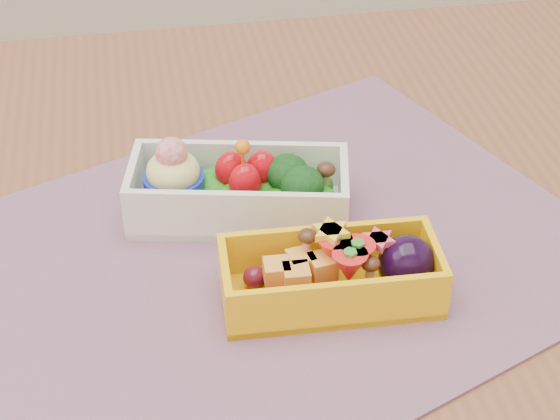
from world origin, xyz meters
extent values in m
cube|color=brown|center=(0.00, 0.00, 0.73)|extent=(1.20, 0.80, 0.04)
cube|color=gray|center=(0.01, 0.00, 0.75)|extent=(0.57, 0.51, 0.00)
cube|color=white|center=(-0.01, 0.05, 0.78)|extent=(0.18, 0.11, 0.04)
ellipsoid|color=green|center=(-0.01, 0.05, 0.77)|extent=(0.17, 0.09, 0.02)
cylinder|color=#162DA5|center=(-0.06, 0.06, 0.77)|extent=(0.05, 0.05, 0.03)
sphere|color=red|center=(-0.06, 0.06, 0.81)|extent=(0.02, 0.02, 0.02)
ellipsoid|color=#BE0710|center=(-0.01, 0.06, 0.79)|extent=(0.03, 0.02, 0.03)
ellipsoid|color=#BE0710|center=(0.00, 0.04, 0.79)|extent=(0.03, 0.02, 0.03)
ellipsoid|color=#BE0710|center=(0.01, 0.06, 0.79)|extent=(0.03, 0.02, 0.03)
sphere|color=orange|center=(0.00, 0.05, 0.81)|extent=(0.01, 0.01, 0.01)
ellipsoid|color=black|center=(0.03, 0.05, 0.79)|extent=(0.03, 0.03, 0.03)
ellipsoid|color=black|center=(0.04, 0.03, 0.79)|extent=(0.03, 0.03, 0.03)
ellipsoid|color=#3F2111|center=(0.06, 0.04, 0.79)|extent=(0.01, 0.01, 0.01)
cube|color=yellow|center=(0.04, -0.06, 0.77)|extent=(0.15, 0.07, 0.04)
ellipsoid|color=#571020|center=(0.01, -0.06, 0.77)|extent=(0.08, 0.04, 0.02)
cube|color=orange|center=(0.02, -0.05, 0.78)|extent=(0.04, 0.03, 0.02)
cone|color=red|center=(0.05, -0.05, 0.79)|extent=(0.03, 0.03, 0.02)
cone|color=red|center=(0.06, -0.06, 0.79)|extent=(0.03, 0.03, 0.02)
cone|color=red|center=(0.05, -0.07, 0.79)|extent=(0.03, 0.03, 0.02)
cylinder|color=yellow|center=(0.04, -0.04, 0.80)|extent=(0.03, 0.03, 0.01)
cylinder|color=#E53F5B|center=(0.08, -0.05, 0.80)|extent=(0.02, 0.02, 0.01)
ellipsoid|color=#3F2111|center=(0.03, -0.04, 0.78)|extent=(0.01, 0.01, 0.01)
ellipsoid|color=#3F2111|center=(0.07, -0.07, 0.78)|extent=(0.01, 0.01, 0.01)
ellipsoid|color=black|center=(0.09, -0.06, 0.78)|extent=(0.04, 0.04, 0.04)
camera|label=1|loc=(-0.08, -0.52, 1.19)|focal=58.90mm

